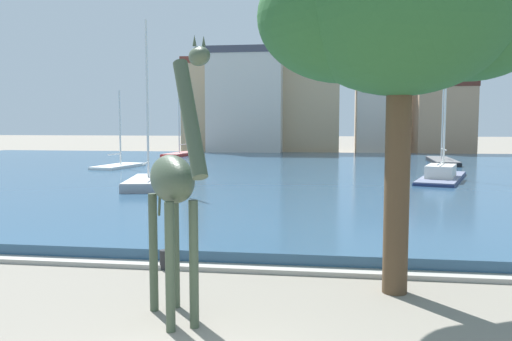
{
  "coord_description": "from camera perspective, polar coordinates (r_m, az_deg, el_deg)",
  "views": [
    {
      "loc": [
        1.96,
        -6.5,
        3.76
      ],
      "look_at": [
        -0.51,
        10.7,
        2.2
      ],
      "focal_mm": 36.73,
      "sensor_mm": 36.0,
      "label": 1
    }
  ],
  "objects": [
    {
      "name": "sailboat_black",
      "position": [
        47.91,
        19.47,
        0.84
      ],
      "size": [
        2.32,
        9.52,
        8.73
      ],
      "color": "black",
      "rests_on": "ground"
    },
    {
      "name": "townhouse_wide_warehouse",
      "position": [
        63.99,
        -0.9,
        7.43
      ],
      "size": [
        8.94,
        7.93,
        12.61
      ],
      "color": "beige",
      "rests_on": "ground"
    },
    {
      "name": "townhouse_narrow_midrow",
      "position": [
        66.48,
        13.16,
        5.9
      ],
      "size": [
        5.6,
        5.72,
        9.56
      ],
      "color": "beige",
      "rests_on": "ground"
    },
    {
      "name": "shade_tree",
      "position": [
        12.16,
        15.17,
        15.94
      ],
      "size": [
        6.32,
        4.87,
        8.0
      ],
      "color": "brown",
      "rests_on": "ground"
    },
    {
      "name": "harbor_water",
      "position": [
        37.31,
        5.12,
        -0.35
      ],
      "size": [
        77.83,
        47.79,
        0.41
      ],
      "primitive_type": "cube",
      "color": "#2D5170",
      "rests_on": "ground"
    },
    {
      "name": "mooring_bollard",
      "position": [
        13.93,
        -9.95,
        -9.55
      ],
      "size": [
        0.24,
        0.24,
        0.5
      ],
      "primitive_type": "cylinder",
      "color": "#232326",
      "rests_on": "ground"
    },
    {
      "name": "townhouse_tall_gabled",
      "position": [
        67.49,
        -5.41,
        7.01
      ],
      "size": [
        5.45,
        5.33,
        11.95
      ],
      "color": "tan",
      "rests_on": "ground"
    },
    {
      "name": "giraffe_statue",
      "position": [
        9.87,
        -8.92,
        -1.55
      ],
      "size": [
        1.99,
        2.66,
        5.14
      ],
      "color": "#3D4C38",
      "rests_on": "ground"
    },
    {
      "name": "quay_edge_coping",
      "position": [
        13.61,
        -0.43,
        -10.65
      ],
      "size": [
        77.83,
        0.5,
        0.12
      ],
      "primitive_type": "cube",
      "color": "#ADA89E",
      "rests_on": "ground"
    },
    {
      "name": "townhouse_end_terrace",
      "position": [
        64.78,
        19.68,
        5.36
      ],
      "size": [
        6.49,
        5.99,
        8.67
      ],
      "color": "tan",
      "rests_on": "ground"
    },
    {
      "name": "sailboat_grey",
      "position": [
        28.86,
        -11.56,
        -1.5
      ],
      "size": [
        2.99,
        6.33,
        9.19
      ],
      "color": "#939399",
      "rests_on": "ground"
    },
    {
      "name": "sailboat_white",
      "position": [
        41.75,
        -14.41,
        0.27
      ],
      "size": [
        2.67,
        5.96,
        6.29
      ],
      "color": "white",
      "rests_on": "ground"
    },
    {
      "name": "townhouse_corner_house",
      "position": [
        65.51,
        5.51,
        7.72
      ],
      "size": [
        8.13,
        7.41,
        13.43
      ],
      "color": "tan",
      "rests_on": "ground"
    },
    {
      "name": "sailboat_red",
      "position": [
        54.79,
        -8.41,
        1.55
      ],
      "size": [
        2.59,
        7.66,
        6.8
      ],
      "color": "red",
      "rests_on": "ground"
    },
    {
      "name": "sailboat_navy",
      "position": [
        33.8,
        19.67,
        -0.79
      ],
      "size": [
        4.75,
        9.53,
        6.84
      ],
      "color": "navy",
      "rests_on": "ground"
    }
  ]
}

